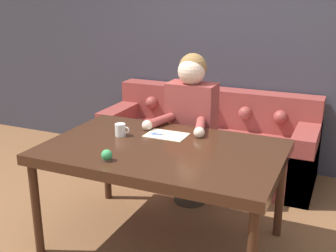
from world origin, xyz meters
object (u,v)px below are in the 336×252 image
dining_table (162,156)px  mug (121,130)px  person (191,129)px  pin_cushion (107,156)px  scissors (160,135)px  couch (208,143)px

dining_table → mug: 0.40m
person → pin_cushion: size_ratio=17.90×
scissors → person: bearing=81.6°
dining_table → person: (-0.05, 0.68, -0.02)m
dining_table → person: 0.68m
dining_table → scissors: size_ratio=6.55×
scissors → mug: mug is taller
dining_table → couch: bearing=95.1°
pin_cushion → scissors: bearing=80.8°
mug → couch: bearing=78.7°
pin_cushion → couch: bearing=86.9°
dining_table → pin_cushion: size_ratio=22.21×
couch → mug: bearing=-101.3°
person → scissors: (-0.07, -0.46, 0.08)m
mug → dining_table: bearing=-13.5°
dining_table → scissors: bearing=119.0°
dining_table → couch: couch is taller
scissors → mug: bearing=-153.0°
mug → pin_cushion: mug is taller
person → mug: bearing=-118.5°
person → dining_table: bearing=-85.5°
mug → pin_cushion: 0.47m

